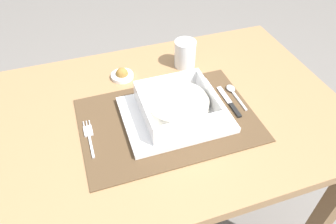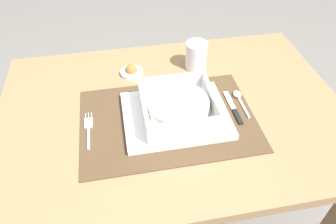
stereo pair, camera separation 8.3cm
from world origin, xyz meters
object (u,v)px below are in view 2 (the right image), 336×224
at_px(butter_knife, 234,109).
at_px(drinking_glass, 196,57).
at_px(spoon, 239,97).
at_px(porridge_bowl, 178,107).
at_px(condiment_saucer, 131,71).
at_px(fork, 89,127).
at_px(dining_table, 173,136).

bearing_deg(butter_knife, drinking_glass, 102.79).
bearing_deg(spoon, porridge_bowl, -170.22).
bearing_deg(condiment_saucer, butter_knife, -40.36).
relative_size(porridge_bowl, spoon, 1.68).
bearing_deg(condiment_saucer, fork, -121.92).
bearing_deg(fork, dining_table, 5.37).
xyz_separation_m(spoon, condiment_saucer, (-0.29, 0.18, 0.00)).
bearing_deg(drinking_glass, dining_table, -121.17).
bearing_deg(drinking_glass, spoon, -64.64).
xyz_separation_m(dining_table, porridge_bowl, (0.01, -0.04, 0.15)).
distance_m(dining_table, condiment_saucer, 0.24).
bearing_deg(dining_table, drinking_glass, 58.83).
bearing_deg(drinking_glass, butter_knife, -76.34).
relative_size(drinking_glass, condiment_saucer, 1.27).
distance_m(dining_table, spoon, 0.23).
distance_m(porridge_bowl, butter_knife, 0.16).
xyz_separation_m(fork, spoon, (0.43, 0.04, 0.00)).
xyz_separation_m(dining_table, butter_knife, (0.17, -0.04, 0.12)).
height_order(fork, drinking_glass, drinking_glass).
bearing_deg(porridge_bowl, spoon, 13.67).
relative_size(porridge_bowl, fork, 1.47).
height_order(porridge_bowl, drinking_glass, drinking_glass).
xyz_separation_m(porridge_bowl, fork, (-0.24, 0.01, -0.04)).
height_order(porridge_bowl, condiment_saucer, porridge_bowl).
bearing_deg(dining_table, spoon, 2.04).
bearing_deg(fork, butter_knife, -3.55).
bearing_deg(fork, drinking_glass, 29.53).
height_order(dining_table, butter_knife, butter_knife).
relative_size(spoon, condiment_saucer, 1.63).
xyz_separation_m(fork, condiment_saucer, (0.14, 0.22, 0.00)).
xyz_separation_m(butter_knife, drinking_glass, (-0.05, 0.22, 0.03)).
relative_size(fork, spoon, 1.15).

